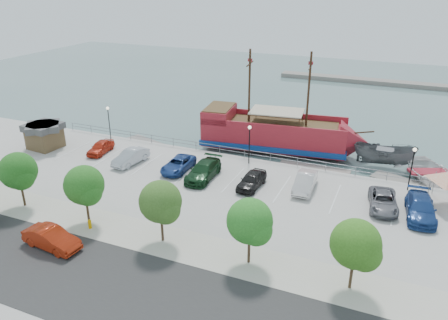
% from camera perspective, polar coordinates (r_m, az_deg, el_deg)
% --- Properties ---
extents(ground, '(160.00, 160.00, 0.00)m').
position_cam_1_polar(ground, '(42.14, 0.19, -4.95)').
color(ground, '#4B6B68').
extents(street, '(100.00, 8.00, 0.04)m').
position_cam_1_polar(street, '(29.94, -12.31, -16.50)').
color(street, '#2B2B2B').
rests_on(street, land_slab).
extents(sidewalk, '(100.00, 4.00, 0.05)m').
position_cam_1_polar(sidewalk, '(33.93, -6.50, -10.75)').
color(sidewalk, '#B9B39D').
rests_on(sidewalk, land_slab).
extents(seawall_railing, '(50.00, 0.06, 1.00)m').
position_cam_1_polar(seawall_railing, '(48.09, 3.80, 0.71)').
color(seawall_railing, slate).
rests_on(seawall_railing, land_slab).
extents(far_shore, '(40.00, 3.00, 0.80)m').
position_cam_1_polar(far_shore, '(91.46, 20.01, 9.52)').
color(far_shore, gray).
rests_on(far_shore, ground).
extents(pirate_ship, '(20.16, 7.75, 12.57)m').
position_cam_1_polar(pirate_ship, '(52.69, 8.10, 3.24)').
color(pirate_ship, maroon).
rests_on(pirate_ship, ground).
extents(patrol_boat, '(6.70, 2.76, 2.56)m').
position_cam_1_polar(patrol_boat, '(51.09, 20.19, 0.35)').
color(patrol_boat, '#57595C').
rests_on(patrol_boat, ground).
extents(speedboat, '(8.01, 9.20, 1.59)m').
position_cam_1_polar(speedboat, '(49.64, 25.17, -1.75)').
color(speedboat, white).
rests_on(speedboat, ground).
extents(dock_west, '(6.84, 3.94, 0.38)m').
position_cam_1_polar(dock_west, '(55.74, -9.86, 2.15)').
color(dock_west, slate).
rests_on(dock_west, ground).
extents(dock_mid, '(7.74, 2.43, 0.44)m').
position_cam_1_polar(dock_mid, '(48.34, 11.63, -1.31)').
color(dock_mid, gray).
rests_on(dock_mid, ground).
extents(dock_east, '(8.04, 4.95, 0.44)m').
position_cam_1_polar(dock_east, '(47.72, 23.16, -3.14)').
color(dock_east, gray).
rests_on(dock_east, ground).
extents(shed, '(3.88, 3.88, 2.94)m').
position_cam_1_polar(shed, '(54.98, -22.41, 3.04)').
color(shed, brown).
rests_on(shed, land_slab).
extents(street_sedan, '(4.86, 2.09, 1.56)m').
position_cam_1_polar(street_sedan, '(35.29, -21.61, -9.50)').
color(street_sedan, '#9F240C').
rests_on(street_sedan, street).
extents(fire_hydrant, '(0.29, 0.29, 0.83)m').
position_cam_1_polar(fire_hydrant, '(36.85, -17.13, -7.96)').
color(fire_hydrant, '#D99A00').
rests_on(fire_hydrant, sidewalk).
extents(lamp_post_left, '(0.36, 0.36, 4.28)m').
position_cam_1_polar(lamp_post_left, '(54.45, -14.84, 5.39)').
color(lamp_post_left, black).
rests_on(lamp_post_left, land_slab).
extents(lamp_post_mid, '(0.36, 0.36, 4.28)m').
position_cam_1_polar(lamp_post_mid, '(46.07, 3.34, 2.91)').
color(lamp_post_mid, black).
rests_on(lamp_post_mid, land_slab).
extents(lamp_post_right, '(0.36, 0.36, 4.28)m').
position_cam_1_polar(lamp_post_right, '(43.78, 23.42, -0.16)').
color(lamp_post_right, black).
rests_on(lamp_post_right, land_slab).
extents(tree_b, '(3.30, 3.20, 5.00)m').
position_cam_1_polar(tree_b, '(41.03, -25.21, -1.46)').
color(tree_b, '#473321').
rests_on(tree_b, sidewalk).
extents(tree_c, '(3.30, 3.20, 5.00)m').
position_cam_1_polar(tree_c, '(36.37, -17.69, -3.35)').
color(tree_c, '#473321').
rests_on(tree_c, sidewalk).
extents(tree_d, '(3.30, 3.20, 5.00)m').
position_cam_1_polar(tree_d, '(32.56, -8.14, -5.65)').
color(tree_d, '#473321').
rests_on(tree_d, sidewalk).
extents(tree_e, '(3.30, 3.20, 5.00)m').
position_cam_1_polar(tree_e, '(29.92, 3.59, -8.23)').
color(tree_e, '#473321').
rests_on(tree_e, sidewalk).
extents(tree_f, '(3.30, 3.20, 5.00)m').
position_cam_1_polar(tree_f, '(28.79, 17.05, -10.74)').
color(tree_f, '#473321').
rests_on(tree_f, sidewalk).
extents(parked_car_a, '(2.14, 4.28, 1.40)m').
position_cam_1_polar(parked_car_a, '(51.53, -15.82, 1.62)').
color(parked_car_a, red).
rests_on(parked_car_a, land_slab).
extents(parked_car_b, '(2.18, 4.79, 1.52)m').
position_cam_1_polar(parked_car_b, '(47.83, -12.10, 0.39)').
color(parked_car_b, '#AAB1B9').
rests_on(parked_car_b, land_slab).
extents(parked_car_c, '(2.38, 4.94, 1.36)m').
position_cam_1_polar(parked_car_c, '(45.38, -6.00, -0.59)').
color(parked_car_c, navy).
rests_on(parked_car_c, land_slab).
extents(parked_car_d, '(2.46, 5.67, 1.62)m').
position_cam_1_polar(parked_car_d, '(43.46, -2.72, -1.40)').
color(parked_car_d, '#13361B').
rests_on(parked_car_d, land_slab).
extents(parked_car_e, '(2.02, 4.50, 1.50)m').
position_cam_1_polar(parked_car_e, '(41.70, 3.63, -2.62)').
color(parked_car_e, black).
rests_on(parked_car_e, land_slab).
extents(parked_car_f, '(1.87, 4.86, 1.58)m').
position_cam_1_polar(parked_car_f, '(41.84, 10.55, -2.84)').
color(parked_car_f, silver).
rests_on(parked_car_f, land_slab).
extents(parked_car_g, '(3.00, 5.29, 1.39)m').
position_cam_1_polar(parked_car_g, '(40.44, 20.07, -5.07)').
color(parked_car_g, slate).
rests_on(parked_car_g, land_slab).
extents(parked_car_h, '(2.79, 5.78, 1.62)m').
position_cam_1_polar(parked_car_h, '(40.22, 24.30, -5.74)').
color(parked_car_h, navy).
rests_on(parked_car_h, land_slab).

